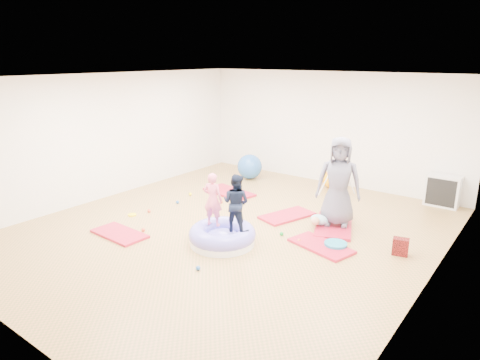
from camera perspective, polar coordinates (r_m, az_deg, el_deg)
The scene contains 19 objects.
room at distance 7.70m, azimuth -1.34°, elevation 3.08°, with size 7.01×8.01×2.81m.
gym_mat_front_left at distance 8.18m, azimuth -15.78°, elevation -6.91°, with size 1.08×0.54×0.05m, color red.
gym_mat_mid_left at distance 10.21m, azimuth -1.46°, elevation -1.62°, with size 1.24×0.62×0.05m, color red.
gym_mat_center_back at distance 8.78m, azimuth 6.30°, elevation -4.75°, with size 1.12×0.56×0.05m, color red.
gym_mat_right at distance 7.53m, azimuth 10.75°, elevation -8.63°, with size 1.09×0.55×0.05m, color red.
gym_mat_rear_right at distance 8.43m, azimuth 12.40°, elevation -5.93°, with size 1.31×0.66×0.05m, color red.
inflatable_cushion at distance 7.49m, azimuth -2.37°, elevation -7.48°, with size 1.17×1.17×0.37m.
child_pink at distance 7.40m, azimuth -3.66°, elevation -2.23°, with size 0.35×0.23×0.95m, color #F36689.
child_navy at distance 7.14m, azimuth -0.54°, elevation -2.69°, with size 0.48×0.38×1.00m, color black.
adult_caregiver at distance 8.18m, azimuth 13.02°, elevation -0.20°, with size 0.83×0.54×1.69m, color #545468.
infant at distance 8.27m, azimuth 10.40°, elevation -5.27°, with size 0.35×0.36×0.21m.
ball_pit_balls at distance 8.46m, azimuth -4.11°, elevation -5.43°, with size 3.42×2.68×0.07m.
exercise_ball_blue at distance 11.34m, azimuth 1.29°, elevation 1.79°, with size 0.66×0.66×0.66m, color #2358AC.
exercise_ball_orange at distance 10.83m, azimuth 12.01°, elevation 0.11°, with size 0.43×0.43×0.43m, color #FFA900.
infant_play_gym at distance 10.19m, azimuth 12.87°, elevation -0.20°, with size 0.67×0.64×0.52m.
cube_shelf at distance 10.23m, azimuth 25.39°, elevation -1.32°, with size 0.69×0.34×0.69m.
balance_disc at distance 7.56m, azimuth 12.63°, elevation -8.46°, with size 0.39×0.39×0.09m, color teal.
backpack at distance 7.56m, azimuth 20.61°, elevation -8.33°, with size 0.25×0.15×0.29m, color maroon.
yellow_toy at distance 9.08m, azimuth -14.18°, elevation -4.51°, with size 0.18×0.18×0.03m, color #FFE800.
Camera 1 is at (4.66, -5.88, 3.15)m, focal length 32.00 mm.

